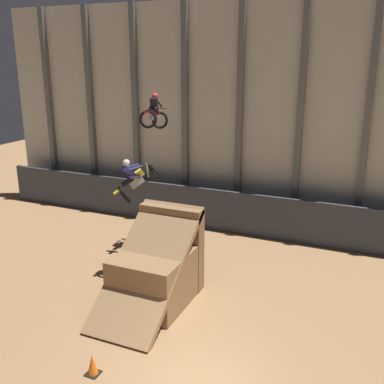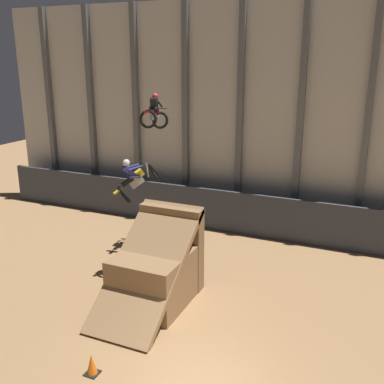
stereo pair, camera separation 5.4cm
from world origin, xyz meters
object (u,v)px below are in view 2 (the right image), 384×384
Objects in this scene: rider_bike_left_air at (154,114)px; rider_bike_right_air at (136,179)px; traffic_cone_near_ramp at (92,365)px; dirt_ramp at (158,269)px.

rider_bike_left_air is 3.32m from rider_bike_right_air.
rider_bike_left_air is 3.07× the size of traffic_cone_near_ramp.
traffic_cone_near_ramp is (1.87, -5.63, -3.43)m from rider_bike_right_air.
dirt_ramp reaches higher than traffic_cone_near_ramp.
rider_bike_left_air is 10.15m from traffic_cone_near_ramp.
rider_bike_left_air is (-2.20, 4.02, 4.66)m from dirt_ramp.
rider_bike_right_air reaches higher than traffic_cone_near_ramp.
dirt_ramp is 2.39× the size of rider_bike_left_air.
traffic_cone_near_ramp is (2.43, -8.19, -5.47)m from rider_bike_left_air.
rider_bike_left_air reaches higher than dirt_ramp.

